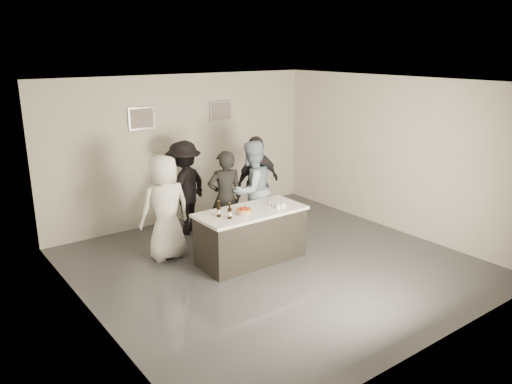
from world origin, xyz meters
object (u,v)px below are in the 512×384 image
person_main_black (225,198)px  person_main_blue (252,190)px  person_guest_left (165,208)px  person_guest_back (184,188)px  cake (244,212)px  person_guest_right (257,183)px  bar_counter (251,235)px  beer_bottle_a (219,209)px  beer_bottle_b (230,211)px

person_main_black → person_main_blue: person_main_blue is taller
person_main_blue → person_guest_left: size_ratio=1.03×
person_main_black → person_guest_back: person_guest_back is taller
cake → person_guest_right: (1.24, 1.29, 0.00)m
bar_counter → beer_bottle_a: beer_bottle_a is taller
beer_bottle_b → person_main_black: bearing=60.3°
person_guest_back → bar_counter: bearing=72.7°
person_guest_back → person_guest_right: bearing=128.0°
cake → beer_bottle_b: size_ratio=0.93×
cake → beer_bottle_a: size_ratio=0.93×
cake → beer_bottle_a: 0.43m
cake → person_main_blue: 1.27m
person_main_blue → person_guest_back: 1.33m
cake → person_guest_back: size_ratio=0.13×
cake → person_guest_left: person_guest_left is taller
person_main_black → person_main_blue: (0.57, -0.03, 0.06)m
person_guest_back → beer_bottle_a: bearing=53.8°
bar_counter → person_main_blue: person_main_blue is taller
person_guest_left → person_guest_back: size_ratio=1.00×
beer_bottle_a → bar_counter: bearing=-4.1°
bar_counter → beer_bottle_a: (-0.61, 0.04, 0.58)m
person_guest_back → beer_bottle_b: bearing=57.2°
person_guest_left → person_guest_back: (0.86, 0.89, 0.00)m
person_guest_left → person_guest_right: (2.12, 0.24, 0.03)m
beer_bottle_a → cake: bearing=-19.2°
beer_bottle_b → person_guest_back: size_ratio=0.14×
person_guest_left → beer_bottle_b: bearing=119.1°
cake → person_main_black: 1.02m
bar_counter → person_guest_back: 1.92m
beer_bottle_b → beer_bottle_a: bearing=114.0°
beer_bottle_b → person_guest_left: 1.25m
beer_bottle_b → person_guest_right: 2.05m
beer_bottle_a → beer_bottle_b: 0.21m
bar_counter → beer_bottle_a: 0.84m
beer_bottle_b → person_guest_back: (0.28, 1.99, -0.12)m
cake → person_guest_left: bearing=130.3°
bar_counter → person_guest_back: bearing=97.4°
person_main_blue → person_guest_right: size_ratio=1.00×
bar_counter → cake: size_ratio=7.72×
person_guest_right → person_main_blue: bearing=33.5°
bar_counter → person_guest_left: bearing=139.0°
beer_bottle_a → person_main_blue: 1.49m
beer_bottle_a → beer_bottle_b: bearing=-66.0°
beer_bottle_b → person_main_blue: size_ratio=0.14×
person_guest_right → beer_bottle_a: bearing=27.2°
person_main_black → person_guest_back: (-0.31, 0.96, 0.03)m
person_guest_left → person_guest_back: person_guest_back is taller
person_guest_right → person_guest_back: (-1.27, 0.65, -0.03)m
person_main_blue → person_guest_left: person_main_blue is taller
beer_bottle_a → person_guest_left: (-0.49, 0.91, -0.12)m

